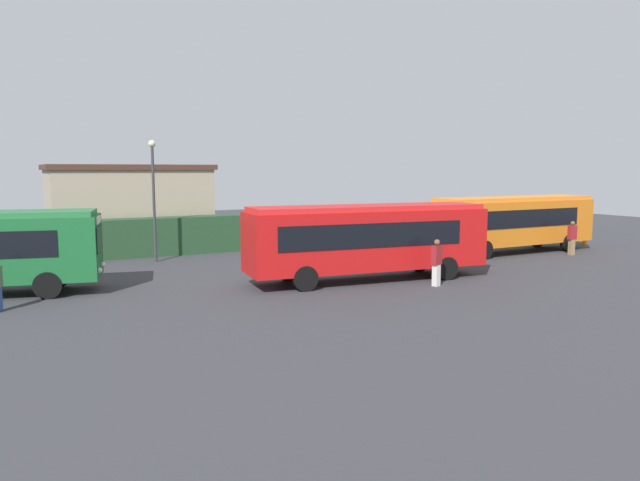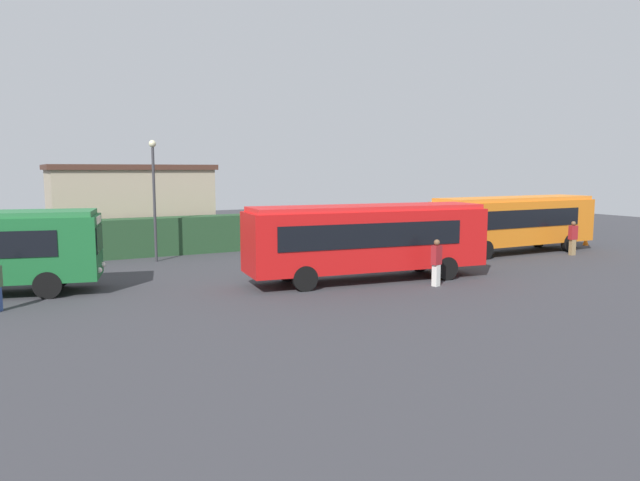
% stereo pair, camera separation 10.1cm
% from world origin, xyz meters
% --- Properties ---
extents(ground_plane, '(85.20, 85.20, 0.00)m').
position_xyz_m(ground_plane, '(0.00, 0.00, 0.00)').
color(ground_plane, '#38383D').
extents(bus_red, '(10.64, 3.69, 3.20)m').
position_xyz_m(bus_red, '(0.76, -1.81, 1.85)').
color(bus_red, red).
rests_on(bus_red, ground_plane).
extents(bus_orange, '(10.51, 2.52, 3.16)m').
position_xyz_m(bus_orange, '(12.58, 1.28, 1.83)').
color(bus_orange, orange).
rests_on(bus_orange, ground_plane).
extents(person_right, '(0.47, 0.36, 1.90)m').
position_xyz_m(person_right, '(2.55, -4.16, 1.02)').
color(person_right, silver).
rests_on(person_right, ground_plane).
extents(person_far, '(0.48, 0.31, 1.88)m').
position_xyz_m(person_far, '(14.73, -0.92, 1.00)').
color(person_far, olive).
rests_on(person_far, ground_plane).
extents(hedge_row, '(54.60, 1.36, 2.07)m').
position_xyz_m(hedge_row, '(0.00, 9.83, 1.04)').
color(hedge_row, '#25482A').
rests_on(hedge_row, ground_plane).
extents(depot_building, '(9.14, 6.78, 4.97)m').
position_xyz_m(depot_building, '(-6.11, 14.11, 2.50)').
color(depot_building, tan).
rests_on(depot_building, ground_plane).
extents(traffic_cone, '(0.36, 0.36, 0.60)m').
position_xyz_m(traffic_cone, '(19.03, 1.52, 0.30)').
color(traffic_cone, orange).
rests_on(traffic_cone, ground_plane).
extents(lamppost, '(0.36, 0.36, 6.16)m').
position_xyz_m(lamppost, '(-5.98, 7.66, 3.79)').
color(lamppost, '#38383D').
rests_on(lamppost, ground_plane).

